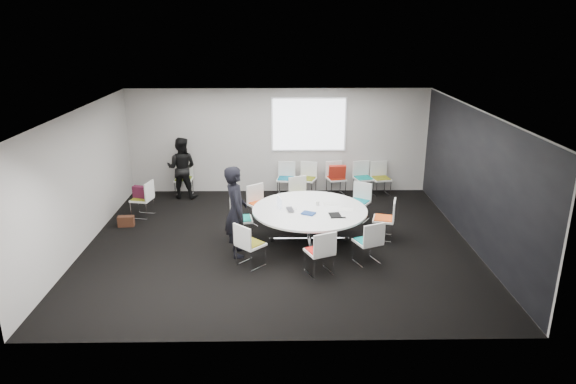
{
  "coord_description": "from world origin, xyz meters",
  "views": [
    {
      "loc": [
        0.03,
        -9.94,
        4.47
      ],
      "look_at": [
        0.2,
        0.4,
        1.0
      ],
      "focal_mm": 32.0,
      "sensor_mm": 36.0,
      "label": 1
    }
  ],
  "objects_px": {
    "chair_spare_left": "(143,206)",
    "cup": "(318,203)",
    "conference_table": "(310,217)",
    "chair_ring_d": "(260,211)",
    "chair_back_a": "(286,185)",
    "chair_ring_b": "(358,209)",
    "brown_bag": "(126,221)",
    "maroon_bag": "(141,192)",
    "chair_back_b": "(307,185)",
    "chair_back_d": "(363,184)",
    "chair_ring_f": "(250,253)",
    "chair_back_c": "(336,185)",
    "person_back": "(182,168)",
    "chair_ring_a": "(384,226)",
    "person_main": "(236,211)",
    "chair_ring_e": "(241,227)",
    "chair_ring_g": "(320,260)",
    "chair_ring_h": "(368,250)",
    "chair_back_e": "(381,185)",
    "chair_ring_c": "(301,202)",
    "laptop": "(292,210)",
    "chair_person_back": "(184,185)"
  },
  "relations": [
    {
      "from": "chair_back_e",
      "to": "chair_ring_b",
      "type": "bearing_deg",
      "value": 53.23
    },
    {
      "from": "chair_back_c",
      "to": "person_back",
      "type": "height_order",
      "value": "person_back"
    },
    {
      "from": "conference_table",
      "to": "chair_back_e",
      "type": "bearing_deg",
      "value": 55.62
    },
    {
      "from": "chair_back_c",
      "to": "person_back",
      "type": "xyz_separation_m",
      "value": [
        -4.07,
        -0.17,
        0.54
      ]
    },
    {
      "from": "chair_ring_f",
      "to": "chair_back_c",
      "type": "height_order",
      "value": "same"
    },
    {
      "from": "chair_back_d",
      "to": "laptop",
      "type": "height_order",
      "value": "chair_back_d"
    },
    {
      "from": "chair_back_b",
      "to": "maroon_bag",
      "type": "height_order",
      "value": "chair_back_b"
    },
    {
      "from": "chair_ring_g",
      "to": "maroon_bag",
      "type": "xyz_separation_m",
      "value": [
        -4.0,
        2.98,
        0.34
      ]
    },
    {
      "from": "person_main",
      "to": "laptop",
      "type": "bearing_deg",
      "value": -74.89
    },
    {
      "from": "chair_back_c",
      "to": "person_main",
      "type": "height_order",
      "value": "person_main"
    },
    {
      "from": "chair_ring_b",
      "to": "chair_spare_left",
      "type": "relative_size",
      "value": 1.0
    },
    {
      "from": "cup",
      "to": "maroon_bag",
      "type": "distance_m",
      "value": 4.28
    },
    {
      "from": "chair_ring_c",
      "to": "chair_back_a",
      "type": "bearing_deg",
      "value": -98.57
    },
    {
      "from": "chair_ring_b",
      "to": "chair_back_e",
      "type": "relative_size",
      "value": 1.0
    },
    {
      "from": "chair_ring_h",
      "to": "chair_spare_left",
      "type": "height_order",
      "value": "same"
    },
    {
      "from": "chair_ring_c",
      "to": "chair_spare_left",
      "type": "relative_size",
      "value": 1.0
    },
    {
      "from": "chair_back_a",
      "to": "chair_back_b",
      "type": "bearing_deg",
      "value": -174.6
    },
    {
      "from": "chair_ring_d",
      "to": "chair_ring_f",
      "type": "height_order",
      "value": "same"
    },
    {
      "from": "chair_spare_left",
      "to": "conference_table",
      "type": "bearing_deg",
      "value": -99.51
    },
    {
      "from": "chair_ring_f",
      "to": "chair_back_c",
      "type": "bearing_deg",
      "value": 107.64
    },
    {
      "from": "chair_ring_f",
      "to": "chair_back_a",
      "type": "height_order",
      "value": "same"
    },
    {
      "from": "chair_back_b",
      "to": "cup",
      "type": "bearing_deg",
      "value": 111.07
    },
    {
      "from": "chair_back_c",
      "to": "maroon_bag",
      "type": "xyz_separation_m",
      "value": [
        -4.78,
        -1.58,
        0.34
      ]
    },
    {
      "from": "conference_table",
      "to": "chair_back_a",
      "type": "relative_size",
      "value": 2.73
    },
    {
      "from": "person_main",
      "to": "brown_bag",
      "type": "distance_m",
      "value": 3.16
    },
    {
      "from": "chair_back_e",
      "to": "person_back",
      "type": "bearing_deg",
      "value": -10.23
    },
    {
      "from": "chair_ring_b",
      "to": "brown_bag",
      "type": "distance_m",
      "value": 5.36
    },
    {
      "from": "chair_ring_f",
      "to": "chair_spare_left",
      "type": "bearing_deg",
      "value": 179.42
    },
    {
      "from": "cup",
      "to": "chair_ring_c",
      "type": "bearing_deg",
      "value": 101.83
    },
    {
      "from": "chair_back_c",
      "to": "person_back",
      "type": "relative_size",
      "value": 0.54
    },
    {
      "from": "chair_back_b",
      "to": "person_main",
      "type": "relative_size",
      "value": 0.48
    },
    {
      "from": "chair_back_c",
      "to": "chair_back_b",
      "type": "bearing_deg",
      "value": -11.3
    },
    {
      "from": "chair_back_d",
      "to": "chair_back_a",
      "type": "bearing_deg",
      "value": -13.32
    },
    {
      "from": "chair_back_c",
      "to": "chair_ring_d",
      "type": "bearing_deg",
      "value": 31.05
    },
    {
      "from": "chair_back_d",
      "to": "conference_table",
      "type": "bearing_deg",
      "value": 48.47
    },
    {
      "from": "chair_ring_e",
      "to": "cup",
      "type": "height_order",
      "value": "chair_ring_e"
    },
    {
      "from": "chair_ring_d",
      "to": "chair_back_a",
      "type": "distance_m",
      "value": 2.08
    },
    {
      "from": "chair_spare_left",
      "to": "cup",
      "type": "xyz_separation_m",
      "value": [
        4.07,
        -1.27,
        0.5
      ]
    },
    {
      "from": "chair_ring_h",
      "to": "chair_back_d",
      "type": "distance_m",
      "value": 4.17
    },
    {
      "from": "chair_back_a",
      "to": "chair_ring_c",
      "type": "bearing_deg",
      "value": 111.51
    },
    {
      "from": "chair_back_e",
      "to": "cup",
      "type": "distance_m",
      "value": 3.44
    },
    {
      "from": "chair_ring_f",
      "to": "chair_back_d",
      "type": "bearing_deg",
      "value": 100.18
    },
    {
      "from": "conference_table",
      "to": "chair_ring_e",
      "type": "height_order",
      "value": "chair_ring_e"
    },
    {
      "from": "chair_ring_f",
      "to": "chair_ring_b",
      "type": "bearing_deg",
      "value": 87.89
    },
    {
      "from": "chair_ring_a",
      "to": "person_main",
      "type": "bearing_deg",
      "value": 118.72
    },
    {
      "from": "conference_table",
      "to": "chair_ring_f",
      "type": "relative_size",
      "value": 2.73
    },
    {
      "from": "chair_person_back",
      "to": "chair_back_c",
      "type": "bearing_deg",
      "value": -179.57
    },
    {
      "from": "chair_ring_e",
      "to": "cup",
      "type": "xyz_separation_m",
      "value": [
        1.64,
        0.08,
        0.5
      ]
    },
    {
      "from": "chair_back_b",
      "to": "person_back",
      "type": "relative_size",
      "value": 0.54
    },
    {
      "from": "conference_table",
      "to": "chair_back_d",
      "type": "distance_m",
      "value": 3.49
    }
  ]
}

